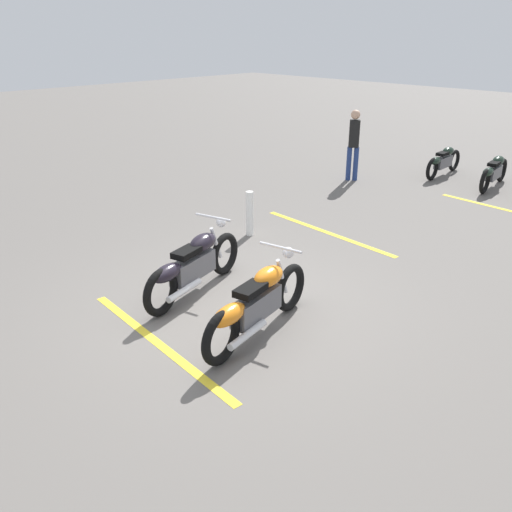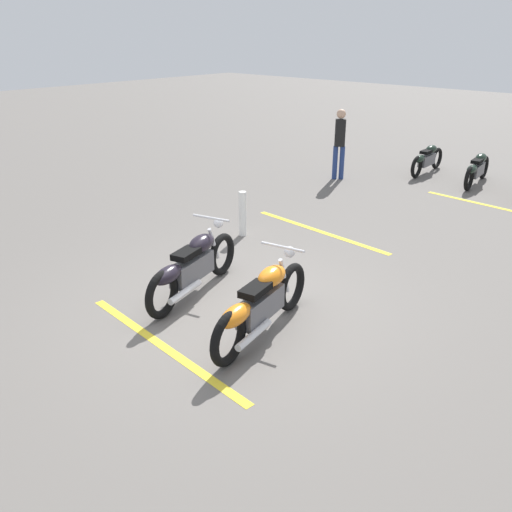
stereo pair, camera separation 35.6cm
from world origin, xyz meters
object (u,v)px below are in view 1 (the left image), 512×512
Objects in this scene: motorcycle_row_center at (443,161)px; bystander_near_row at (354,142)px; motorcycle_bright_foreground at (256,303)px; motorcycle_dark_foreground at (193,265)px; bollard_post at (250,214)px; motorcycle_row_left at (494,172)px.

bystander_near_row reaches higher than motorcycle_row_center.
bystander_near_row is (7.10, 3.68, 0.52)m from motorcycle_bright_foreground.
bystander_near_row reaches higher than motorcycle_dark_foreground.
bollard_post is (-6.66, 0.39, 0.03)m from motorcycle_row_center.
motorcycle_row_left is at bearing -15.84° from bollard_post.
bollard_post is (2.29, 1.18, -0.04)m from motorcycle_dark_foreground.
bollard_post is at bearing 153.58° from bystander_near_row.
motorcycle_row_left is at bearing -5.99° from motorcycle_bright_foreground.
motorcycle_bright_foreground is 8.01m from bystander_near_row.
bystander_near_row is (6.92, 2.20, 0.52)m from motorcycle_dark_foreground.
motorcycle_bright_foreground is 2.61× the size of bollard_post.
bollard_post reaches higher than motorcycle_row_center.
motorcycle_dark_foreground reaches higher than motorcycle_row_left.
bollard_post is at bearing 173.51° from motorcycle_row_center.
motorcycle_row_left is at bearing -102.47° from motorcycle_row_center.
motorcycle_dark_foreground is 2.59× the size of bollard_post.
motorcycle_row_center is at bearing -3.37° from bollard_post.
motorcycle_dark_foreground is 1.12× the size of motorcycle_row_left.
motorcycle_bright_foreground is at bearing -132.95° from bollard_post.
motorcycle_row_left is (8.72, -0.65, -0.06)m from motorcycle_dark_foreground.
bystander_near_row reaches higher than motorcycle_bright_foreground.
motorcycle_bright_foreground is at bearing -111.88° from motorcycle_dark_foreground.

